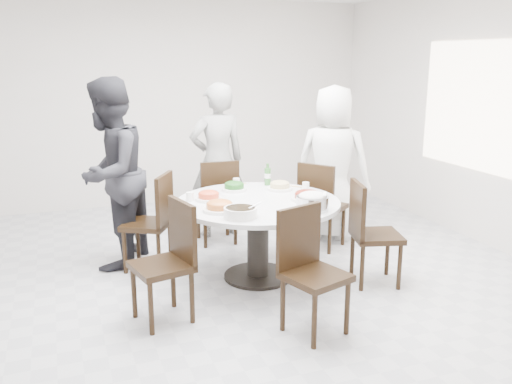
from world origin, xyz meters
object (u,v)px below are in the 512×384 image
object	(u,v)px
chair_ne	(323,205)
soup_bowl	(240,212)
diner_left	(110,174)
chair_n	(216,201)
chair_se	(377,233)
chair_nw	(147,222)
beverage_bottle	(268,174)
diner_right	(332,163)
diner_middle	(217,161)
chair_s	(316,273)
dining_table	(258,240)
rice_bowl	(312,203)
chair_sw	(161,264)

from	to	relation	value
chair_ne	soup_bowl	distance (m)	1.66
diner_left	chair_ne	bearing A→B (deg)	113.61
chair_n	chair_se	distance (m)	1.91
chair_nw	beverage_bottle	xyz separation A→B (m)	(1.24, -0.05, 0.39)
diner_right	soup_bowl	world-z (taller)	diner_right
chair_nw	diner_middle	xyz separation A→B (m)	(0.94, 0.76, 0.40)
chair_ne	diner_middle	size ratio (longest dim) A/B	0.54
diner_right	diner_left	distance (m)	2.42
diner_left	soup_bowl	bearing A→B (deg)	65.97
chair_s	dining_table	bearing A→B (deg)	73.73
dining_table	chair_ne	bearing A→B (deg)	30.10
chair_nw	diner_right	world-z (taller)	diner_right
chair_nw	soup_bowl	bearing A→B (deg)	60.09
rice_bowl	chair_n	bearing A→B (deg)	104.39
chair_nw	diner_middle	bearing A→B (deg)	158.73
chair_n	diner_middle	world-z (taller)	diner_middle
chair_sw	beverage_bottle	xyz separation A→B (m)	(1.31, 1.09, 0.39)
dining_table	diner_right	bearing A→B (deg)	34.27
chair_se	diner_left	bearing A→B (deg)	74.79
chair_n	diner_right	world-z (taller)	diner_right
dining_table	chair_s	bearing A→B (deg)	-88.42
chair_sw	diner_left	distance (m)	1.45
diner_middle	rice_bowl	bearing A→B (deg)	97.16
chair_s	soup_bowl	size ratio (longest dim) A/B	3.48
chair_s	chair_se	size ratio (longest dim) A/B	1.00
chair_nw	rice_bowl	size ratio (longest dim) A/B	3.41
chair_s	diner_right	world-z (taller)	diner_right
dining_table	chair_sw	size ratio (longest dim) A/B	1.58
chair_ne	chair_n	world-z (taller)	same
chair_n	chair_sw	world-z (taller)	same
diner_left	beverage_bottle	size ratio (longest dim) A/B	8.23
chair_n	diner_middle	distance (m)	0.48
diner_left	rice_bowl	xyz separation A→B (m)	(1.55, -1.27, -0.11)
diner_left	beverage_bottle	distance (m)	1.56
chair_nw	beverage_bottle	distance (m)	1.30
diner_middle	diner_left	bearing A→B (deg)	20.96
diner_middle	diner_left	world-z (taller)	diner_left
chair_nw	chair_sw	size ratio (longest dim) A/B	1.00
rice_bowl	beverage_bottle	distance (m)	1.00
chair_nw	chair_s	world-z (taller)	same
chair_n	beverage_bottle	distance (m)	0.79
chair_nw	dining_table	bearing A→B (deg)	87.06
chair_ne	chair_sw	bearing A→B (deg)	82.90
chair_nw	soup_bowl	distance (m)	1.25
chair_nw	diner_middle	size ratio (longest dim) A/B	0.54
rice_bowl	soup_bowl	bearing A→B (deg)	179.66
chair_s	beverage_bottle	distance (m)	1.75
rice_bowl	diner_left	bearing A→B (deg)	140.75
chair_n	chair_se	xyz separation A→B (m)	(1.04, -1.61, 0.00)
chair_se	chair_ne	bearing A→B (deg)	15.89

